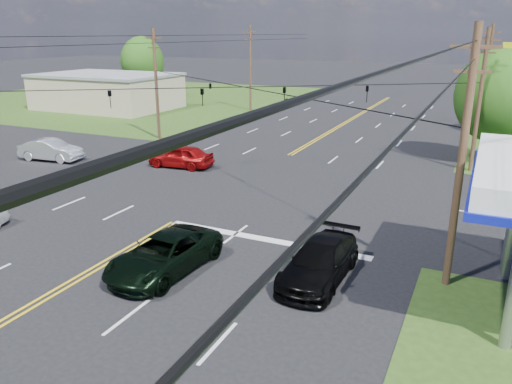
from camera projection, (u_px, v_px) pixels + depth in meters
The scene contains 17 objects.
ground at pixel (244, 182), 32.00m from camera, with size 280.00×280.00×0.00m, color black.
grass_nw at pixel (128, 97), 73.72m from camera, with size 46.00×48.00×0.03m, color #294516.
stop_bar at pixel (265, 240), 23.09m from camera, with size 10.00×0.50×0.02m, color silver.
retail_nw at pixel (108, 92), 62.46m from camera, with size 16.00×11.00×4.00m, color tan.
pole_se at pixel (462, 159), 17.50m from camera, with size 1.60×0.28×9.50m.
pole_nw at pixel (156, 83), 43.51m from camera, with size 1.60×0.28×9.50m.
pole_ne at pixel (480, 99), 33.03m from camera, with size 1.60×0.28×9.50m.
pole_left_far at pixel (250, 67), 59.83m from camera, with size 1.60×0.28×10.00m.
pole_right_far at pixel (487, 75), 49.35m from camera, with size 1.60×0.28×10.00m.
span_wire_signals at pixel (244, 87), 30.18m from camera, with size 26.00×18.00×1.13m.
power_lines at pixel (227, 43), 27.65m from camera, with size 26.04×100.00×0.64m.
tree_right_a at pixel (496, 96), 35.24m from camera, with size 5.70×5.70×8.18m.
tree_far_l at pixel (142, 62), 70.92m from camera, with size 6.08×6.08×8.72m.
pickup_dkgreen at pixel (164, 254), 19.79m from camera, with size 2.49×5.40×1.50m, color black.
suv_black at pixel (320, 262), 19.15m from camera, with size 2.09×5.15×1.50m, color black.
sedan_silver at pixel (51, 150), 37.20m from camera, with size 1.67×4.80×1.58m, color silver.
sedan_red at pixel (181, 156), 35.29m from camera, with size 1.87×4.64×1.58m, color maroon.
Camera 1 is at (13.65, -15.48, 9.14)m, focal length 35.00 mm.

